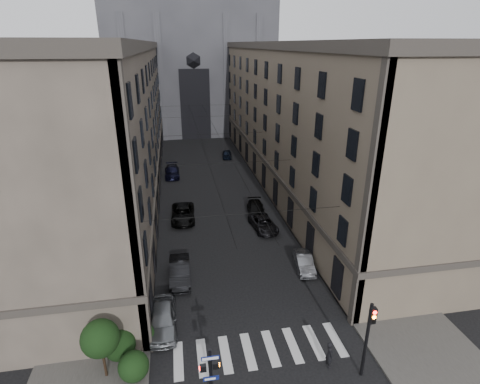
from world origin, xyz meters
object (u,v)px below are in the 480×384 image
car_right_midfar (256,210)px  car_right_far (227,154)px  gothic_tower (190,47)px  pedestrian_signal_left (210,374)px  car_right_midnear (263,224)px  car_left_far (172,172)px  pedestrian (329,354)px  car_right_near (304,262)px  traffic_light_right (368,332)px  car_left_midnear (180,272)px  car_left_near (163,319)px  car_left_midfar (183,214)px

car_right_midfar → car_right_far: (0.04, 23.75, -0.03)m
car_right_far → gothic_tower: bearing=106.5°
pedestrian_signal_left → car_right_midnear: size_ratio=0.83×
car_right_midfar → car_right_far: 23.75m
car_left_far → pedestrian: pedestrian is taller
car_right_midfar → car_right_near: bearing=-74.9°
car_right_far → car_right_near: bearing=-80.0°
traffic_light_right → car_right_midnear: bearing=94.1°
traffic_light_right → pedestrian: size_ratio=2.90×
car_left_midnear → gothic_tower: bearing=86.1°
car_left_near → car_right_midfar: 20.02m
traffic_light_right → car_right_near: (0.37, 11.61, -2.64)m
car_left_midfar → car_left_far: bearing=96.1°
car_left_near → car_left_midnear: car_left_near is taller
car_left_midfar → car_right_midnear: car_left_midfar is taller
car_left_midnear → car_right_far: 36.35m
car_left_midnear → car_right_midfar: size_ratio=1.03×
traffic_light_right → car_left_midnear: bearing=131.4°
gothic_tower → car_right_midnear: 56.26m
gothic_tower → car_left_midnear: bearing=-94.6°
car_left_near → car_right_midnear: bearing=52.1°
car_left_midfar → car_left_far: (-1.07, 15.35, -0.01)m
traffic_light_right → car_left_near: size_ratio=1.09×
traffic_light_right → car_left_far: traffic_light_right is taller
car_left_far → car_right_midfar: bearing=-58.7°
car_left_far → car_right_midnear: (9.47, -19.18, -0.09)m
pedestrian_signal_left → car_left_far: bearing=92.6°
car_left_midfar → car_right_midfar: bearing=1.1°
pedestrian → car_right_midnear: bearing=1.0°
car_right_midfar → pedestrian: pedestrian is taller
car_left_midnear → car_left_near: bearing=-102.5°
pedestrian_signal_left → car_left_midfar: bearing=91.6°
car_left_near → car_right_midnear: car_left_near is taller
gothic_tower → car_left_midfar: (-4.20, -49.60, -17.02)m
gothic_tower → pedestrian: (3.91, -71.96, -16.90)m
pedestrian_signal_left → car_right_near: size_ratio=1.01×
car_right_near → car_right_far: 35.48m
traffic_light_right → car_right_far: traffic_light_right is taller
car_right_midnear → car_right_far: car_right_midnear is taller
car_left_far → car_right_far: 12.59m
gothic_tower → car_left_far: bearing=-98.8°
car_right_midnear → car_right_midfar: bearing=83.8°
car_left_midnear → car_right_midnear: car_left_midnear is taller
car_left_midfar → car_right_midfar: 8.40m
traffic_light_right → car_left_near: (-11.80, 6.19, -2.48)m
car_right_midnear → car_left_near: bearing=-134.0°
traffic_light_right → car_right_midfar: size_ratio=1.10×
car_left_far → car_right_far: size_ratio=1.37×
car_left_near → car_right_midfar: size_ratio=1.01×
pedestrian_signal_left → car_left_far: size_ratio=0.76×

